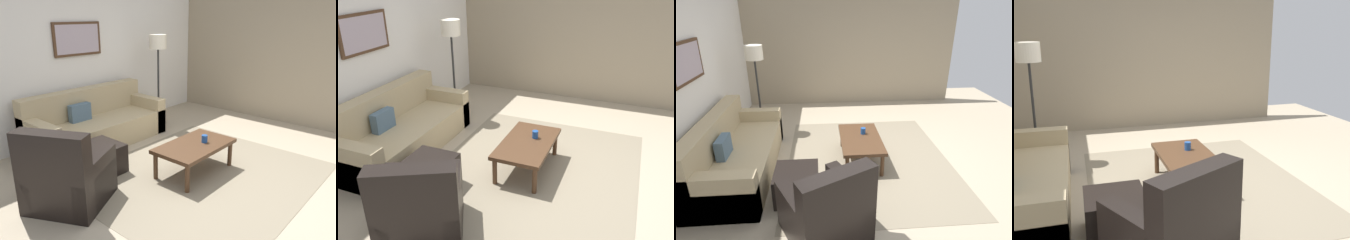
# 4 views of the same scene
# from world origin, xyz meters

# --- Properties ---
(ground_plane) EXTENTS (8.00, 8.00, 0.00)m
(ground_plane) POSITION_xyz_m (0.00, 0.00, 0.00)
(ground_plane) COLOR tan
(rear_partition) EXTENTS (6.00, 0.12, 2.80)m
(rear_partition) POSITION_xyz_m (0.00, 2.60, 1.40)
(rear_partition) COLOR silver
(rear_partition) RESTS_ON ground_plane
(stone_feature_panel) EXTENTS (0.12, 5.20, 2.80)m
(stone_feature_panel) POSITION_xyz_m (3.00, 0.00, 1.40)
(stone_feature_panel) COLOR gray
(stone_feature_panel) RESTS_ON ground_plane
(area_rug) EXTENTS (3.10, 2.61, 0.01)m
(area_rug) POSITION_xyz_m (0.00, 0.00, 0.00)
(area_rug) COLOR gray
(area_rug) RESTS_ON ground_plane
(couch_main) EXTENTS (2.29, 0.94, 0.88)m
(couch_main) POSITION_xyz_m (-0.17, 2.08, 0.29)
(couch_main) COLOR tan
(couch_main) RESTS_ON ground_plane
(armchair_leather) EXTENTS (1.08, 1.08, 0.95)m
(armchair_leather) POSITION_xyz_m (-1.58, 0.71, 0.31)
(armchair_leather) COLOR black
(armchair_leather) RESTS_ON ground_plane
(ottoman) EXTENTS (0.56, 0.56, 0.40)m
(ottoman) POSITION_xyz_m (-0.85, 1.09, 0.20)
(ottoman) COLOR black
(ottoman) RESTS_ON ground_plane
(coffee_table) EXTENTS (1.10, 0.64, 0.41)m
(coffee_table) POSITION_xyz_m (0.01, 0.13, 0.36)
(coffee_table) COLOR #472D1C
(coffee_table) RESTS_ON ground_plane
(cup) EXTENTS (0.08, 0.08, 0.10)m
(cup) POSITION_xyz_m (0.15, 0.07, 0.46)
(cup) COLOR #1E478C
(cup) RESTS_ON coffee_table
(lamp_standing) EXTENTS (0.32, 0.32, 1.71)m
(lamp_standing) POSITION_xyz_m (1.25, 1.94, 1.41)
(lamp_standing) COLOR black
(lamp_standing) RESTS_ON ground_plane
(framed_artwork) EXTENTS (0.89, 0.04, 0.54)m
(framed_artwork) POSITION_xyz_m (-0.08, 2.51, 1.67)
(framed_artwork) COLOR #472D1C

